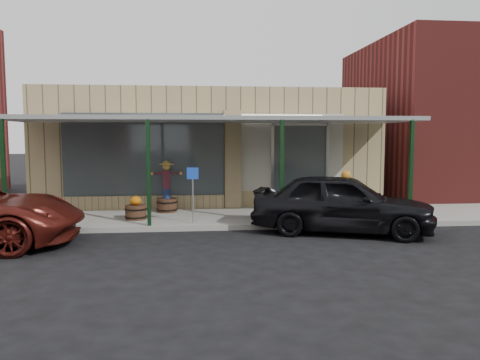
{
  "coord_description": "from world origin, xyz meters",
  "views": [
    {
      "loc": [
        -0.59,
        -10.45,
        2.55
      ],
      "look_at": [
        0.7,
        2.6,
        1.32
      ],
      "focal_mm": 35.0,
      "sensor_mm": 36.0,
      "label": 1
    }
  ],
  "objects": [
    {
      "name": "barrel_pumpkin",
      "position": [
        -2.28,
        3.16,
        0.41
      ],
      "size": [
        0.81,
        0.81,
        0.72
      ],
      "rotation": [
        0.0,
        0.0,
        -0.42
      ],
      "color": "#4F2C1F",
      "rests_on": "sidewalk"
    },
    {
      "name": "storefront",
      "position": [
        -0.0,
        8.16,
        2.09
      ],
      "size": [
        12.0,
        6.25,
        4.2
      ],
      "color": "#937D5A",
      "rests_on": "ground"
    },
    {
      "name": "barrel_scarecrow",
      "position": [
        -1.46,
        4.42,
        0.71
      ],
      "size": [
        1.0,
        0.77,
        1.65
      ],
      "rotation": [
        0.0,
        0.0,
        0.24
      ],
      "color": "#4F2C1F",
      "rests_on": "sidewalk"
    },
    {
      "name": "awning",
      "position": [
        0.0,
        3.56,
        3.01
      ],
      "size": [
        12.0,
        3.0,
        3.04
      ],
      "color": "gray",
      "rests_on": "ground"
    },
    {
      "name": "handicap_sign",
      "position": [
        -0.63,
        2.4,
        1.14
      ],
      "size": [
        0.32,
        0.06,
        1.54
      ],
      "rotation": [
        0.0,
        0.0,
        -0.13
      ],
      "color": "gray",
      "rests_on": "sidewalk"
    },
    {
      "name": "ground",
      "position": [
        0.0,
        0.0,
        0.0
      ],
      "size": [
        120.0,
        120.0,
        0.0
      ],
      "primitive_type": "plane",
      "color": "black",
      "rests_on": "ground"
    },
    {
      "name": "parked_sedan",
      "position": [
        3.28,
        1.41,
        0.8
      ],
      "size": [
        5.03,
        3.31,
        1.62
      ],
      "rotation": [
        0.0,
        0.0,
        1.24
      ],
      "color": "black",
      "rests_on": "ground"
    },
    {
      "name": "sidewalk",
      "position": [
        0.0,
        3.6,
        0.07
      ],
      "size": [
        40.0,
        3.2,
        0.15
      ],
      "primitive_type": "cube",
      "color": "gray",
      "rests_on": "ground"
    },
    {
      "name": "block_buildings_near",
      "position": [
        2.01,
        9.2,
        3.77
      ],
      "size": [
        61.0,
        8.0,
        8.0
      ],
      "color": "maroon",
      "rests_on": "ground"
    }
  ]
}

